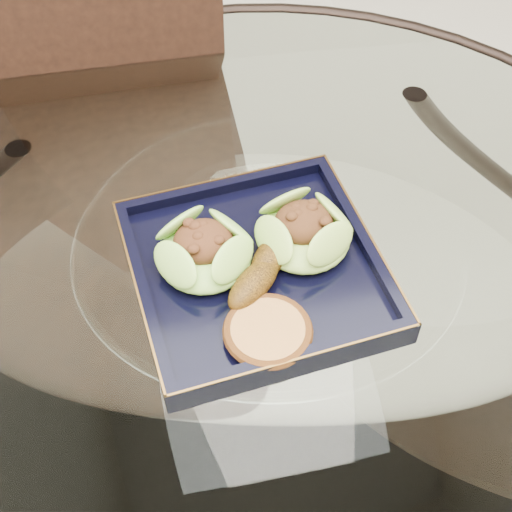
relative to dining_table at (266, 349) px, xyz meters
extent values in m
plane|color=beige|center=(0.00, 0.00, -0.60)|extent=(4.00, 4.00, 0.00)
cylinder|color=white|center=(0.00, 0.00, 0.16)|extent=(1.10, 1.10, 0.01)
torus|color=black|center=(0.00, 0.00, 0.16)|extent=(1.13, 1.13, 0.02)
torus|color=black|center=(0.00, 0.00, -0.48)|extent=(0.81, 0.81, 0.02)
cylinder|color=black|center=(0.28, 0.28, -0.22)|extent=(0.04, 0.04, 0.75)
cylinder|color=black|center=(-0.28, 0.28, -0.22)|extent=(0.04, 0.04, 0.75)
cube|color=#311A10|center=(-0.19, 0.24, -0.08)|extent=(0.47, 0.47, 0.04)
cube|color=#311A10|center=(-0.19, 0.45, 0.22)|extent=(0.44, 0.04, 0.51)
cylinder|color=#311A10|center=(-0.39, 0.05, -0.35)|extent=(0.04, 0.04, 0.50)
cylinder|color=#311A10|center=(0.00, 0.04, -0.35)|extent=(0.04, 0.04, 0.50)
cylinder|color=#311A10|center=(-0.39, 0.44, -0.35)|extent=(0.04, 0.04, 0.50)
cylinder|color=#311A10|center=(0.01, 0.44, -0.35)|extent=(0.04, 0.04, 0.50)
cube|color=black|center=(-0.01, -0.01, 0.17)|extent=(0.30, 0.30, 0.02)
ellipsoid|color=#62AE32|center=(-0.07, 0.01, 0.20)|extent=(0.12, 0.12, 0.04)
ellipsoid|color=olive|center=(0.04, 0.02, 0.20)|extent=(0.11, 0.11, 0.04)
ellipsoid|color=#603B0A|center=(0.00, 0.00, 0.20)|extent=(0.13, 0.15, 0.03)
cylinder|color=#C98B43|center=(-0.02, -0.10, 0.19)|extent=(0.11, 0.11, 0.02)
camera|label=1|loc=(-0.12, -0.49, 0.81)|focal=50.00mm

